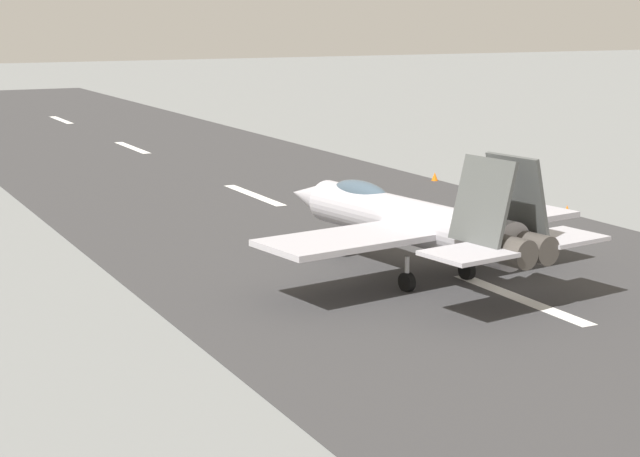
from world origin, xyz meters
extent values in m
plane|color=slate|center=(0.00, 0.00, 0.00)|extent=(400.00, 400.00, 0.00)
cube|color=#373637|center=(0.00, 0.00, 0.01)|extent=(240.00, 26.00, 0.02)
cube|color=white|center=(0.00, 0.00, 0.02)|extent=(8.00, 0.70, 0.00)
cube|color=white|center=(25.80, 0.00, 0.02)|extent=(8.00, 0.70, 0.00)
cube|color=white|center=(50.73, 0.00, 0.02)|extent=(8.00, 0.70, 0.00)
cube|color=white|center=(75.38, 0.00, 0.02)|extent=(8.00, 0.70, 0.00)
cylinder|color=#B0ADB5|center=(4.93, 1.96, 2.34)|extent=(11.97, 3.58, 1.88)
cone|color=#B0ADB5|center=(12.13, 3.02, 2.34)|extent=(2.93, 1.98, 1.60)
ellipsoid|color=#3F5160|center=(8.23, 2.44, 3.05)|extent=(3.72, 1.61, 1.10)
cylinder|color=#47423D|center=(-1.14, 1.62, 2.34)|extent=(2.34, 1.41, 1.10)
cylinder|color=#47423D|center=(-0.98, 0.54, 2.34)|extent=(2.34, 1.41, 1.10)
cube|color=#B0ADB5|center=(3.34, 5.90, 2.24)|extent=(4.29, 6.81, 0.24)
cube|color=#B0ADB5|center=(4.54, -2.27, 2.24)|extent=(4.29, 6.81, 0.24)
cube|color=#B0ADB5|center=(-1.41, 3.45, 2.44)|extent=(2.78, 3.12, 0.16)
cube|color=#B0ADB5|center=(-0.72, -1.30, 2.44)|extent=(2.78, 3.12, 0.16)
cube|color=#4B4E4D|center=(-0.30, 2.10, 4.04)|extent=(2.71, 1.31, 3.14)
cube|color=#4B4E4D|center=(-0.03, 0.32, 4.04)|extent=(2.71, 1.31, 3.14)
cylinder|color=silver|center=(9.43, 2.62, 0.70)|extent=(0.18, 0.18, 1.40)
cylinder|color=black|center=(9.43, 2.62, 0.38)|extent=(0.80, 0.41, 0.76)
cylinder|color=silver|center=(2.92, 3.28, 0.70)|extent=(0.18, 0.18, 1.40)
cylinder|color=black|center=(2.92, 3.28, 0.38)|extent=(0.80, 0.41, 0.76)
cylinder|color=silver|center=(3.38, 0.12, 0.70)|extent=(0.18, 0.18, 1.40)
cylinder|color=black|center=(3.38, 0.12, 0.38)|extent=(0.80, 0.41, 0.76)
cube|color=#1E2338|center=(15.06, -8.12, 0.45)|extent=(0.24, 0.36, 0.91)
cube|color=orange|center=(15.06, -8.12, 1.13)|extent=(0.49, 0.52, 0.62)
sphere|color=tan|center=(15.06, -8.12, 1.60)|extent=(0.22, 0.22, 0.22)
cylinder|color=orange|center=(14.88, -8.36, 1.09)|extent=(0.10, 0.10, 0.58)
cylinder|color=orange|center=(15.23, -7.88, 1.09)|extent=(0.10, 0.10, 0.58)
cone|color=orange|center=(12.42, -12.68, 0.28)|extent=(0.44, 0.44, 0.55)
cone|color=orange|center=(25.51, -12.68, 0.28)|extent=(0.44, 0.44, 0.55)
camera|label=1|loc=(-30.93, 24.22, 10.80)|focal=58.49mm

